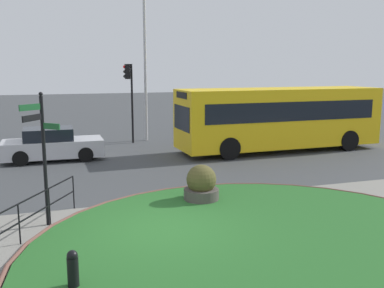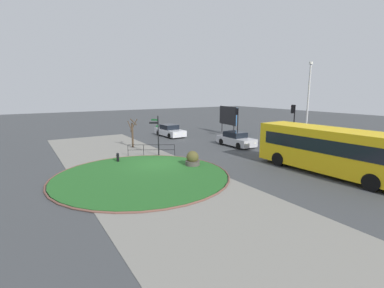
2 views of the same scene
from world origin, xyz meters
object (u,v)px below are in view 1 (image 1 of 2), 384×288
Objects in this scene: traffic_light_near at (129,86)px; planter_near_signpost at (201,186)px; bus_yellow at (279,117)px; car_far_lane at (52,145)px; signpost_directional at (43,149)px; lamppost_tall at (145,63)px; bollard_foreground at (73,270)px.

traffic_light_near is 3.63× the size of planter_near_signpost.
car_far_lane is at bearing -6.97° from bus_yellow.
lamppost_tall reaches higher than signpost_directional.
signpost_directional reaches higher than car_far_lane.
bollard_foreground is 12.07m from car_far_lane.
lamppost_tall reaches higher than traffic_light_near.
lamppost_tall reaches higher than bollard_foreground.
lamppost_tall is at bearing 85.95° from planter_near_signpost.
planter_near_signpost is at bearing 45.24° from bus_yellow.
signpost_directional is at bearing -91.62° from car_far_lane.
signpost_directional reaches higher than planter_near_signpost.
bollard_foreground is at bearing -106.60° from lamppost_tall.
bus_yellow is at bearing -42.01° from lamppost_tall.
signpost_directional is 3.97m from bollard_foreground.
car_far_lane is (-10.55, 0.99, -0.96)m from bus_yellow.
bus_yellow is 10.64m from car_far_lane.
bollard_foreground is at bearing 45.51° from bus_yellow.
car_far_lane is (-0.25, 12.07, 0.27)m from bollard_foreground.
bus_yellow reaches higher than planter_near_signpost.
bus_yellow is 2.36× the size of car_far_lane.
signpost_directional is at bearing -112.90° from lamppost_tall.
car_far_lane is 0.53× the size of lamppost_tall.
bus_yellow reaches higher than bollard_foreground.
traffic_light_near reaches higher than signpost_directional.
planter_near_signpost is (-6.34, -6.76, -1.12)m from bus_yellow.
bus_yellow is at bearing 34.78° from signpost_directional.
lamppost_tall is (-5.51, 4.96, 2.64)m from bus_yellow.
bollard_foreground is 0.19× the size of traffic_light_near.
bus_yellow is 8.70× the size of planter_near_signpost.
lamppost_tall is at bearing 38.09° from car_far_lane.
bus_yellow is 9.34m from planter_near_signpost.
lamppost_tall is at bearing 67.10° from signpost_directional.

